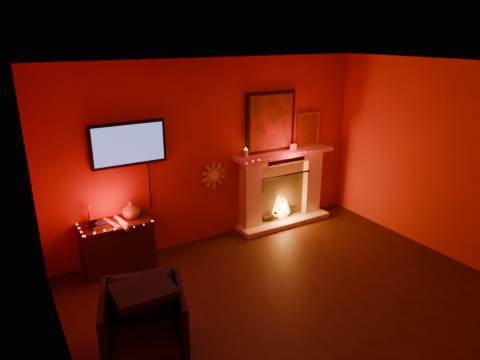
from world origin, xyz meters
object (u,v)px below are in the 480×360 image
object	(u,v)px
console_table	(118,244)
armchair	(144,323)
tv	(129,144)
fireplace	(282,181)
sunburst_clock	(214,175)

from	to	relation	value
console_table	armchair	xyz separation A→B (m)	(-0.23, -1.75, -0.01)
console_table	tv	bearing A→B (deg)	31.67
tv	armchair	world-z (taller)	tv
fireplace	tv	bearing A→B (deg)	178.50
sunburst_clock	console_table	distance (m)	1.70
tv	armchair	xyz separation A→B (m)	(-0.54, -1.94, -1.28)
sunburst_clock	console_table	size ratio (longest dim) A/B	0.43
fireplace	armchair	distance (m)	3.54
sunburst_clock	console_table	world-z (taller)	sunburst_clock
armchair	fireplace	bearing A→B (deg)	48.84
fireplace	tv	xyz separation A→B (m)	(-2.44, 0.06, 0.92)
fireplace	console_table	xyz separation A→B (m)	(-2.75, -0.13, -0.35)
tv	console_table	bearing A→B (deg)	-148.33
armchair	sunburst_clock	bearing A→B (deg)	64.34
fireplace	sunburst_clock	bearing A→B (deg)	175.63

